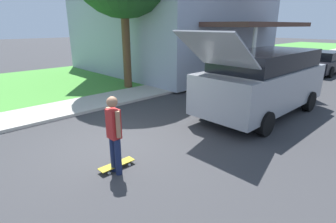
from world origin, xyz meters
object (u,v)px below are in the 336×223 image
object	(u,v)px
skateboard	(117,165)
suv_parked	(263,81)
skateboarder	(114,132)
car_down_street	(323,62)

from	to	relation	value
skateboard	suv_parked	bearing A→B (deg)	86.95
skateboard	skateboarder	bearing A→B (deg)	-33.51
skateboarder	skateboard	world-z (taller)	skateboarder
car_down_street	skateboard	bearing A→B (deg)	-86.18
suv_parked	car_down_street	bearing A→B (deg)	97.45
skateboarder	skateboard	distance (m)	0.81
suv_parked	car_down_street	world-z (taller)	suv_parked
car_down_street	skateboarder	xyz separation A→B (m)	(1.18, -15.77, 0.22)
car_down_street	skateboarder	bearing A→B (deg)	-85.72
skateboarder	suv_parked	bearing A→B (deg)	88.38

